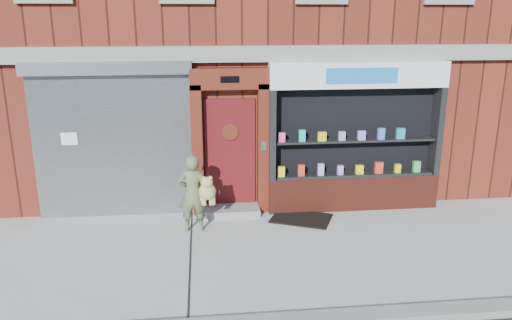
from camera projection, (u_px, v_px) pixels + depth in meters
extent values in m
plane|color=#9E9E99|center=(282.00, 250.00, 8.48)|extent=(80.00, 80.00, 0.00)
cube|color=#5A1D14|center=(248.00, 10.00, 13.10)|extent=(12.00, 8.00, 8.00)
cube|color=gray|center=(268.00, 54.00, 9.44)|extent=(12.00, 0.16, 0.30)
cube|color=gray|center=(114.00, 147.00, 9.63)|extent=(3.00, 0.10, 2.80)
cube|color=slate|center=(107.00, 68.00, 9.15)|extent=(3.10, 0.30, 0.24)
cube|color=white|center=(69.00, 139.00, 9.43)|extent=(0.30, 0.01, 0.24)
cube|color=#50190D|center=(197.00, 151.00, 9.75)|extent=(0.22, 0.28, 2.60)
cube|color=#50190D|center=(263.00, 149.00, 9.89)|extent=(0.22, 0.28, 2.60)
cube|color=#50190D|center=(229.00, 78.00, 9.43)|extent=(1.50, 0.28, 0.40)
cube|color=black|center=(230.00, 79.00, 9.29)|extent=(0.35, 0.01, 0.12)
cube|color=#530F11|center=(230.00, 153.00, 9.95)|extent=(1.00, 0.06, 2.20)
cylinder|color=black|center=(230.00, 132.00, 9.79)|extent=(0.28, 0.02, 0.28)
cylinder|color=#50190D|center=(230.00, 132.00, 9.78)|extent=(0.34, 0.02, 0.34)
cube|color=gray|center=(232.00, 211.00, 10.01)|extent=(1.10, 0.55, 0.15)
cube|color=slate|center=(264.00, 146.00, 9.72)|extent=(0.10, 0.02, 0.18)
cube|color=maroon|center=(352.00, 192.00, 10.29)|extent=(3.50, 0.40, 0.70)
cube|color=black|center=(272.00, 135.00, 9.76)|extent=(0.12, 0.40, 1.80)
cube|color=black|center=(436.00, 131.00, 10.12)|extent=(0.12, 0.40, 1.80)
cube|color=black|center=(353.00, 131.00, 10.12)|extent=(3.30, 0.03, 1.80)
cube|color=black|center=(353.00, 174.00, 10.18)|extent=(3.20, 0.36, 0.06)
cube|color=black|center=(355.00, 140.00, 9.98)|extent=(3.20, 0.36, 0.04)
cube|color=white|center=(359.00, 75.00, 9.62)|extent=(3.50, 0.40, 0.50)
cube|color=#186FB6|center=(362.00, 76.00, 9.43)|extent=(1.40, 0.01, 0.30)
cube|color=yellow|center=(281.00, 172.00, 9.91)|extent=(0.13, 0.09, 0.20)
cube|color=red|center=(301.00, 170.00, 9.95)|extent=(0.13, 0.09, 0.23)
cube|color=#B689F6|center=(321.00, 169.00, 9.99)|extent=(0.12, 0.09, 0.24)
cube|color=#B77EE3|center=(340.00, 170.00, 10.04)|extent=(0.11, 0.09, 0.19)
cube|color=yellow|center=(359.00, 170.00, 10.08)|extent=(0.15, 0.09, 0.18)
cube|color=red|center=(379.00, 168.00, 10.12)|extent=(0.16, 0.09, 0.23)
cube|color=yellow|center=(397.00, 168.00, 10.17)|extent=(0.11, 0.09, 0.18)
cube|color=green|center=(416.00, 167.00, 10.20)|extent=(0.14, 0.09, 0.23)
cube|color=#E54C92|center=(282.00, 137.00, 9.72)|extent=(0.12, 0.09, 0.18)
cube|color=#25B9B9|center=(302.00, 136.00, 9.75)|extent=(0.12, 0.09, 0.23)
cube|color=yellow|center=(322.00, 136.00, 9.80)|extent=(0.16, 0.09, 0.18)
cube|color=#B27BDF|center=(342.00, 136.00, 9.84)|extent=(0.13, 0.09, 0.18)
cube|color=#9C7CDF|center=(361.00, 135.00, 9.89)|extent=(0.15, 0.09, 0.18)
cube|color=blue|center=(381.00, 134.00, 9.92)|extent=(0.14, 0.09, 0.23)
cube|color=teal|center=(400.00, 133.00, 9.97)|extent=(0.17, 0.09, 0.22)
imported|color=#5B6542|center=(193.00, 193.00, 9.11)|extent=(0.53, 0.35, 1.45)
sphere|color=tan|center=(207.00, 191.00, 9.09)|extent=(0.32, 0.32, 0.32)
sphere|color=tan|center=(207.00, 183.00, 8.98)|extent=(0.21, 0.21, 0.21)
sphere|color=tan|center=(203.00, 178.00, 8.95)|extent=(0.07, 0.07, 0.07)
sphere|color=tan|center=(211.00, 178.00, 8.97)|extent=(0.07, 0.07, 0.07)
cylinder|color=tan|center=(202.00, 200.00, 9.12)|extent=(0.07, 0.07, 0.19)
cylinder|color=tan|center=(213.00, 199.00, 9.14)|extent=(0.07, 0.07, 0.19)
cylinder|color=tan|center=(204.00, 200.00, 9.10)|extent=(0.07, 0.07, 0.19)
cylinder|color=tan|center=(211.00, 200.00, 9.12)|extent=(0.07, 0.07, 0.19)
cube|color=black|center=(301.00, 218.00, 9.80)|extent=(1.35, 1.18, 0.03)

